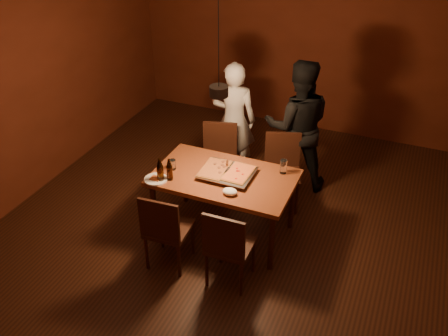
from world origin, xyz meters
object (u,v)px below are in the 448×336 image
at_px(chair_near_left, 165,225).
at_px(diner_dark, 298,126).
at_px(chair_far_left, 219,152).
at_px(diner_white, 234,120).
at_px(beer_bottle_b, 169,169).
at_px(dining_table, 224,182).
at_px(plate_slice, 156,179).
at_px(chair_far_right, 282,163).
at_px(pendant_lamp, 219,90).
at_px(pizza_tray, 227,174).
at_px(chair_near_right, 227,242).
at_px(beer_bottle_a, 160,170).

relative_size(chair_near_left, diner_dark, 0.29).
height_order(chair_far_left, diner_white, diner_white).
distance_m(beer_bottle_b, diner_white, 1.51).
bearing_deg(chair_near_left, dining_table, 63.03).
xyz_separation_m(plate_slice, diner_dark, (1.08, 1.60, 0.08)).
relative_size(chair_far_right, diner_white, 0.34).
xyz_separation_m(dining_table, pendant_lamp, (-0.02, -0.08, 1.08)).
bearing_deg(diner_dark, plate_slice, 36.30).
bearing_deg(chair_near_left, pizza_tray, 61.78).
relative_size(diner_dark, pendant_lamp, 1.53).
bearing_deg(chair_far_left, dining_table, 101.79).
xyz_separation_m(dining_table, beer_bottle_b, (-0.50, -0.28, 0.20)).
relative_size(pizza_tray, pendant_lamp, 0.50).
height_order(dining_table, chair_near_right, chair_near_right).
xyz_separation_m(chair_far_right, diner_white, (-0.78, 0.40, 0.24)).
height_order(beer_bottle_a, diner_white, diner_white).
bearing_deg(dining_table, chair_near_left, -113.21).
height_order(chair_far_right, diner_white, diner_white).
distance_m(dining_table, plate_slice, 0.72).
distance_m(plate_slice, diner_white, 1.59).
height_order(chair_far_right, pendant_lamp, pendant_lamp).
height_order(chair_far_right, beer_bottle_a, beer_bottle_a).
bearing_deg(pendant_lamp, dining_table, 78.11).
xyz_separation_m(dining_table, diner_white, (-0.38, 1.22, 0.10)).
bearing_deg(plate_slice, beer_bottle_a, 7.14).
bearing_deg(diner_dark, chair_far_right, 64.52).
xyz_separation_m(pizza_tray, diner_dark, (0.42, 1.23, 0.07)).
xyz_separation_m(dining_table, chair_far_left, (-0.39, 0.77, -0.14)).
bearing_deg(chair_far_right, chair_far_left, -14.83).
relative_size(chair_near_left, pizza_tray, 0.88).
bearing_deg(pendant_lamp, plate_slice, -156.84).
bearing_deg(pendant_lamp, diner_white, 105.38).
relative_size(beer_bottle_b, diner_dark, 0.15).
bearing_deg(diner_dark, pendant_lamp, 51.10).
distance_m(diner_dark, pendant_lamp, 1.69).
bearing_deg(chair_far_left, beer_bottle_b, 69.15).
relative_size(chair_near_right, diner_dark, 0.29).
distance_m(chair_far_right, beer_bottle_b, 1.46).
distance_m(diner_white, diner_dark, 0.83).
bearing_deg(diner_dark, beer_bottle_a, 37.62).
bearing_deg(chair_near_right, beer_bottle_a, 155.45).
height_order(dining_table, diner_dark, diner_dark).
distance_m(chair_near_left, pizza_tray, 0.88).
bearing_deg(dining_table, chair_far_right, 63.79).
relative_size(pizza_tray, beer_bottle_a, 2.04).
height_order(pizza_tray, plate_slice, pizza_tray).
bearing_deg(pendant_lamp, beer_bottle_a, -155.35).
distance_m(chair_near_right, diner_white, 2.11).
relative_size(beer_bottle_a, diner_dark, 0.16).
relative_size(dining_table, chair_far_right, 2.83).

